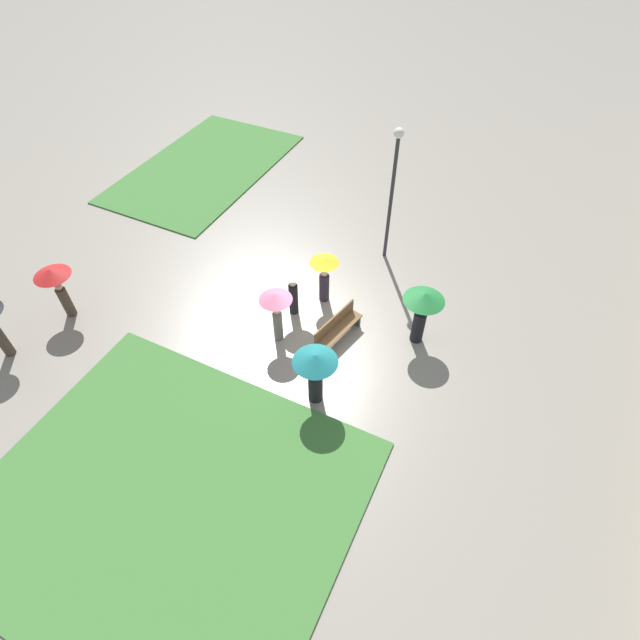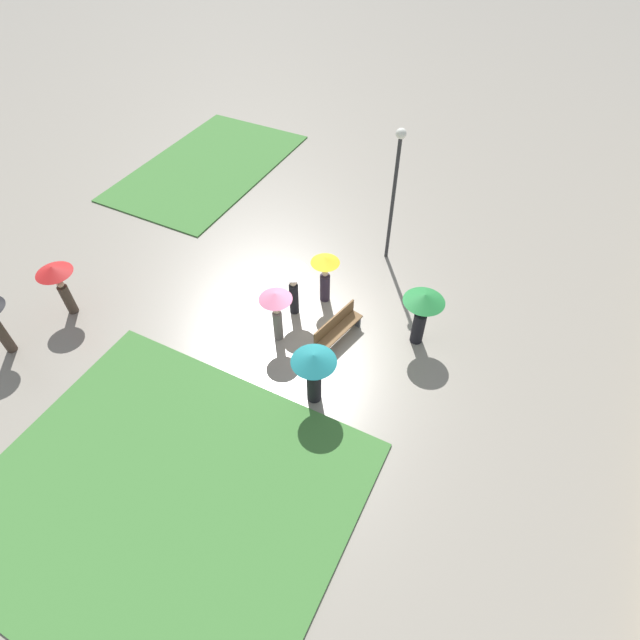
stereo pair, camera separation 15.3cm
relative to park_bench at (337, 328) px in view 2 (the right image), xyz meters
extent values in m
plane|color=gray|center=(-0.13, 0.10, -0.47)|extent=(90.00, 90.00, 0.00)
cube|color=#427A38|center=(-6.31, 1.50, -0.44)|extent=(7.36, 8.62, 0.06)
cube|color=#427A38|center=(6.50, 9.39, -0.44)|extent=(8.75, 5.27, 0.06)
cube|color=brown|center=(-0.02, -0.07, -0.05)|extent=(1.88, 0.82, 0.05)
cube|color=brown|center=(0.02, 0.11, 0.20)|extent=(1.80, 0.46, 0.45)
cube|color=#383D42|center=(-0.81, 0.11, -0.27)|extent=(0.16, 0.39, 0.40)
cube|color=#383D42|center=(0.78, -0.25, -0.27)|extent=(0.16, 0.39, 0.40)
cylinder|color=#2D2D30|center=(4.33, 0.12, 1.74)|extent=(0.12, 0.12, 4.42)
sphere|color=white|center=(4.33, 0.12, 4.11)|extent=(0.32, 0.32, 0.32)
cylinder|color=slate|center=(-0.75, 1.59, 0.06)|extent=(0.40, 0.40, 1.06)
sphere|color=beige|center=(-0.75, 1.59, 0.70)|extent=(0.21, 0.21, 0.21)
cylinder|color=#4C4C4F|center=(-0.75, 1.59, 0.98)|extent=(0.02, 0.02, 0.35)
cone|color=pink|center=(-0.75, 1.59, 1.26)|extent=(0.96, 0.96, 0.22)
cylinder|color=black|center=(1.03, -2.17, 0.08)|extent=(0.53, 0.53, 1.11)
sphere|color=brown|center=(1.03, -2.17, 0.73)|extent=(0.19, 0.19, 0.19)
cylinder|color=#4C4C4F|center=(1.03, -2.17, 1.00)|extent=(0.02, 0.02, 0.35)
cone|color=#237A38|center=(1.03, -2.17, 1.31)|extent=(1.19, 1.19, 0.26)
cylinder|color=black|center=(0.43, 1.70, 0.09)|extent=(0.41, 0.41, 1.13)
sphere|color=beige|center=(0.43, 1.70, 0.77)|extent=(0.23, 0.23, 0.23)
cylinder|color=#4C4C4F|center=(0.43, 1.70, 1.06)|extent=(0.02, 0.02, 0.35)
cone|color=white|center=(0.43, 1.70, 1.37)|extent=(1.01, 1.01, 0.27)
cylinder|color=black|center=(-2.22, -0.38, 0.04)|extent=(0.41, 0.41, 1.02)
sphere|color=brown|center=(-2.22, -0.38, 0.65)|extent=(0.21, 0.21, 0.21)
cylinder|color=#4C4C4F|center=(-2.22, -0.38, 0.93)|extent=(0.02, 0.02, 0.35)
cone|color=#197075|center=(-2.22, -0.38, 1.24)|extent=(1.18, 1.18, 0.26)
cylinder|color=#2D2333|center=(1.38, 1.09, 0.03)|extent=(0.41, 0.41, 1.01)
sphere|color=beige|center=(1.38, 1.09, 0.64)|extent=(0.19, 0.19, 0.19)
cylinder|color=#4C4C4F|center=(1.38, 1.09, 0.91)|extent=(0.02, 0.02, 0.35)
cone|color=gold|center=(1.38, 1.09, 1.19)|extent=(0.90, 0.90, 0.21)
cylinder|color=#47382D|center=(-4.77, 8.42, 0.12)|extent=(0.32, 0.32, 1.19)
cylinder|color=#47382D|center=(-2.76, 8.00, 0.06)|extent=(0.36, 0.36, 1.06)
sphere|color=tan|center=(-2.76, 8.00, 0.69)|extent=(0.21, 0.21, 0.21)
cylinder|color=#4C4C4F|center=(-2.76, 8.00, 0.98)|extent=(0.02, 0.02, 0.35)
cone|color=red|center=(-2.76, 8.00, 1.27)|extent=(1.08, 1.08, 0.24)
camera|label=1|loc=(-9.18, -3.92, 10.95)|focal=28.00mm
camera|label=2|loc=(-9.11, -4.06, 10.95)|focal=28.00mm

